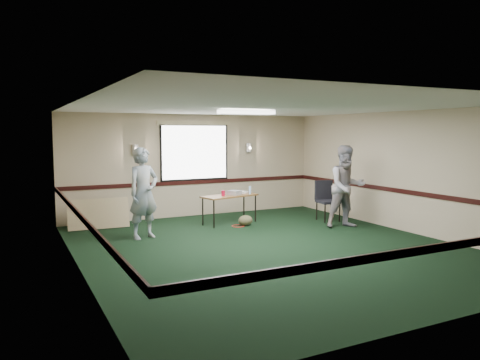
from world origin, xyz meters
name	(u,v)px	position (x,y,z in m)	size (l,w,h in m)	color
ground	(270,248)	(0.00, 0.00, 0.00)	(8.00, 8.00, 0.00)	black
room_shell	(224,160)	(0.00, 2.12, 1.58)	(8.00, 8.02, 8.00)	tan
folding_table	(230,197)	(0.35, 2.56, 0.65)	(1.49, 0.86, 0.70)	brown
projector	(234,193)	(0.47, 2.56, 0.75)	(0.32, 0.27, 0.11)	#9B9CA4
game_console	(244,192)	(0.81, 2.71, 0.73)	(0.20, 0.16, 0.05)	white
red_cup	(223,193)	(0.14, 2.49, 0.77)	(0.09, 0.09, 0.13)	#AA0B27
water_bottle	(250,190)	(0.89, 2.53, 0.80)	(0.06, 0.06, 0.20)	#99C6FB
duffel_bag	(245,220)	(0.57, 2.14, 0.13)	(0.35, 0.27, 0.25)	#464128
cable_coil	(238,226)	(0.37, 2.14, 0.01)	(0.30, 0.30, 0.02)	red
folded_table	(99,214)	(-2.63, 3.34, 0.35)	(1.37, 0.06, 0.70)	tan
conference_chair	(326,197)	(2.72, 1.85, 0.59)	(0.55, 0.57, 1.01)	black
person_left	(144,193)	(-1.95, 1.92, 0.96)	(0.70, 0.46, 1.91)	#3D5B87
person_right	(347,187)	(2.59, 0.91, 0.96)	(0.94, 0.73, 1.93)	#7288B2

